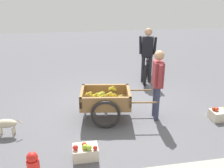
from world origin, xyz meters
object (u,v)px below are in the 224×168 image
at_px(fruit_cart, 106,101).
at_px(cyclist_person, 147,50).
at_px(vendor_person, 158,79).
at_px(mixed_fruit_crate, 85,152).
at_px(dog, 4,124).
at_px(bicycle, 147,70).
at_px(apple_crate, 220,114).
at_px(plastic_bucket, 98,92).

relative_size(fruit_cart, cyclist_person, 1.02).
bearing_deg(vendor_person, cyclist_person, -102.10).
bearing_deg(mixed_fruit_crate, dog, -32.72).
xyz_separation_m(vendor_person, mixed_fruit_crate, (1.70, 1.19, -0.82)).
height_order(bicycle, mixed_fruit_crate, bicycle).
bearing_deg(apple_crate, cyclist_person, -70.26).
bearing_deg(apple_crate, bicycle, -72.28).
bearing_deg(apple_crate, dog, -1.89).
bearing_deg(vendor_person, fruit_cart, -8.27).
height_order(bicycle, dog, bicycle).
bearing_deg(plastic_bucket, bicycle, -148.88).
bearing_deg(dog, plastic_bucket, -142.95).
height_order(vendor_person, apple_crate, vendor_person).
bearing_deg(vendor_person, apple_crate, 166.69).
height_order(dog, plastic_bucket, dog).
xyz_separation_m(cyclist_person, apple_crate, (-0.94, 2.63, -0.91)).
distance_m(bicycle, apple_crate, 2.92).
height_order(apple_crate, mixed_fruit_crate, mixed_fruit_crate).
xyz_separation_m(vendor_person, bicycle, (-0.55, -2.43, -0.60)).
bearing_deg(fruit_cart, bicycle, -126.66).
xyz_separation_m(cyclist_person, plastic_bucket, (1.67, 0.90, -0.90)).
xyz_separation_m(vendor_person, plastic_bucket, (1.17, -1.39, -0.81)).
relative_size(fruit_cart, apple_crate, 3.96).
height_order(fruit_cart, apple_crate, fruit_cart).
bearing_deg(mixed_fruit_crate, vendor_person, -145.04).
height_order(fruit_cart, cyclist_person, cyclist_person).
relative_size(bicycle, cyclist_person, 0.91).
relative_size(vendor_person, dog, 2.37).
xyz_separation_m(bicycle, plastic_bucket, (1.72, 1.04, -0.21)).
relative_size(vendor_person, cyclist_person, 0.93).
bearing_deg(apple_crate, fruit_cart, -11.10).
distance_m(fruit_cart, dog, 2.16).
distance_m(bicycle, dog, 4.63).
height_order(vendor_person, plastic_bucket, vendor_person).
bearing_deg(vendor_person, dog, 3.24).
height_order(bicycle, plastic_bucket, bicycle).
bearing_deg(cyclist_person, vendor_person, 77.90).
height_order(plastic_bucket, mixed_fruit_crate, mixed_fruit_crate).
xyz_separation_m(vendor_person, cyclist_person, (-0.49, -2.29, 0.09)).
relative_size(fruit_cart, mixed_fruit_crate, 3.96).
distance_m(vendor_person, bicycle, 2.57).
bearing_deg(mixed_fruit_crate, cyclist_person, -122.19).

